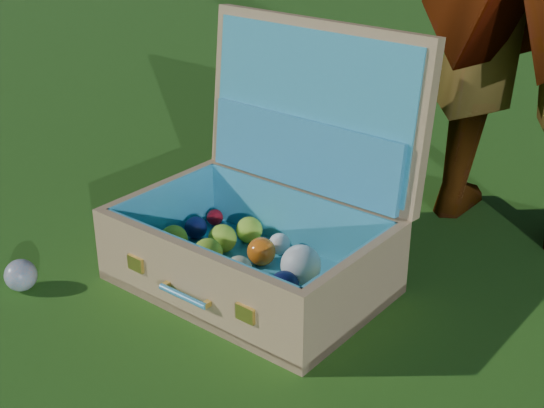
% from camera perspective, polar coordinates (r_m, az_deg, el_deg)
% --- Properties ---
extents(ground, '(60.00, 60.00, 0.00)m').
position_cam_1_polar(ground, '(1.49, -5.71, -8.74)').
color(ground, '#215114').
rests_on(ground, ground).
extents(stray_ball, '(0.07, 0.07, 0.07)m').
position_cam_1_polar(stray_ball, '(1.65, -18.39, -5.11)').
color(stray_ball, teal).
rests_on(stray_ball, ground).
extents(suitcase, '(0.54, 0.46, 0.52)m').
position_cam_1_polar(suitcase, '(1.57, 0.00, -0.55)').
color(suitcase, tan).
rests_on(suitcase, ground).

